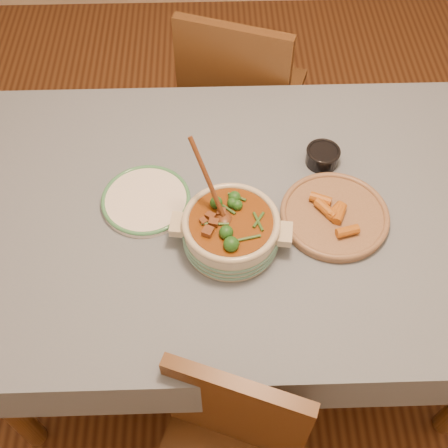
{
  "coord_description": "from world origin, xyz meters",
  "views": [
    {
      "loc": [
        -0.08,
        -1.01,
        2.07
      ],
      "look_at": [
        -0.05,
        -0.12,
        0.85
      ],
      "focal_mm": 45.0,
      "sensor_mm": 36.0,
      "label": 1
    }
  ],
  "objects_px": {
    "dining_table": "(240,226)",
    "fried_plate": "(335,214)",
    "stew_casserole": "(231,229)",
    "white_plate": "(146,200)",
    "condiment_bowl": "(323,156)",
    "chair_far": "(240,97)"
  },
  "relations": [
    {
      "from": "dining_table",
      "to": "fried_plate",
      "type": "bearing_deg",
      "value": -10.13
    },
    {
      "from": "stew_casserole",
      "to": "dining_table",
      "type": "bearing_deg",
      "value": 74.79
    },
    {
      "from": "white_plate",
      "to": "condiment_bowl",
      "type": "distance_m",
      "value": 0.56
    },
    {
      "from": "white_plate",
      "to": "fried_plate",
      "type": "height_order",
      "value": "fried_plate"
    },
    {
      "from": "dining_table",
      "to": "stew_casserole",
      "type": "relative_size",
      "value": 4.94
    },
    {
      "from": "fried_plate",
      "to": "stew_casserole",
      "type": "bearing_deg",
      "value": -166.01
    },
    {
      "from": "stew_casserole",
      "to": "chair_far",
      "type": "height_order",
      "value": "stew_casserole"
    },
    {
      "from": "stew_casserole",
      "to": "fried_plate",
      "type": "bearing_deg",
      "value": 13.99
    },
    {
      "from": "fried_plate",
      "to": "dining_table",
      "type": "bearing_deg",
      "value": 169.87
    },
    {
      "from": "condiment_bowl",
      "to": "white_plate",
      "type": "bearing_deg",
      "value": -165.07
    },
    {
      "from": "dining_table",
      "to": "condiment_bowl",
      "type": "distance_m",
      "value": 0.34
    },
    {
      "from": "fried_plate",
      "to": "chair_far",
      "type": "height_order",
      "value": "chair_far"
    },
    {
      "from": "white_plate",
      "to": "fried_plate",
      "type": "relative_size",
      "value": 0.88
    },
    {
      "from": "fried_plate",
      "to": "chair_far",
      "type": "relative_size",
      "value": 0.38
    },
    {
      "from": "stew_casserole",
      "to": "chair_far",
      "type": "bearing_deg",
      "value": 85.29
    },
    {
      "from": "condiment_bowl",
      "to": "fried_plate",
      "type": "bearing_deg",
      "value": -88.22
    },
    {
      "from": "stew_casserole",
      "to": "condiment_bowl",
      "type": "height_order",
      "value": "stew_casserole"
    },
    {
      "from": "stew_casserole",
      "to": "condiment_bowl",
      "type": "xyz_separation_m",
      "value": [
        0.3,
        0.3,
        -0.04
      ]
    },
    {
      "from": "dining_table",
      "to": "white_plate",
      "type": "relative_size",
      "value": 5.36
    },
    {
      "from": "dining_table",
      "to": "condiment_bowl",
      "type": "relative_size",
      "value": 14.58
    },
    {
      "from": "white_plate",
      "to": "fried_plate",
      "type": "bearing_deg",
      "value": -7.89
    },
    {
      "from": "stew_casserole",
      "to": "white_plate",
      "type": "relative_size",
      "value": 1.09
    }
  ]
}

